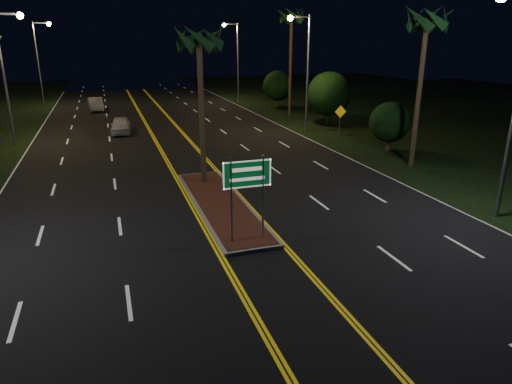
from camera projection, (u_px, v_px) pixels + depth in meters
name	position (u px, v px, depth m)	size (l,w,h in m)	color
ground	(273.00, 278.00, 14.63)	(120.00, 120.00, 0.00)	black
grass_right	(466.00, 114.00, 46.02)	(40.00, 110.00, 0.01)	black
median_island	(220.00, 204.00, 20.90)	(2.25, 10.25, 0.17)	gray
highway_sign	(247.00, 182.00, 16.38)	(1.80, 0.08, 3.20)	gray
streetlight_left_mid	(8.00, 64.00, 31.26)	(1.91, 0.44, 9.00)	gray
streetlight_left_far	(41.00, 54.00, 49.26)	(1.91, 0.44, 9.00)	gray
streetlight_right_near	(512.00, 83.00, 17.77)	(1.91, 0.44, 9.00)	gray
streetlight_right_mid	(304.00, 60.00, 35.76)	(1.91, 0.44, 9.00)	gray
streetlight_right_far	(235.00, 53.00, 53.76)	(1.91, 0.44, 9.00)	gray
palm_median	(199.00, 39.00, 21.75)	(2.40, 2.40, 8.30)	#382819
palm_right_near	(427.00, 21.00, 24.71)	(2.40, 2.40, 9.30)	#382819
palm_right_far	(292.00, 17.00, 42.49)	(2.40, 2.40, 10.30)	#382819
shrub_near	(390.00, 122.00, 30.61)	(2.70, 2.70, 3.30)	#382819
shrub_mid	(329.00, 94.00, 39.51)	(3.78, 3.78, 4.62)	#382819
shrub_far	(278.00, 86.00, 50.37)	(3.24, 3.24, 3.96)	#382819
car_near	(120.00, 124.00, 36.75)	(1.92, 4.49, 1.50)	silver
car_far	(96.00, 103.00, 48.47)	(1.97, 4.60, 1.53)	#B8BBC2
warning_sign	(340.00, 116.00, 35.96)	(0.97, 0.08, 2.31)	gray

